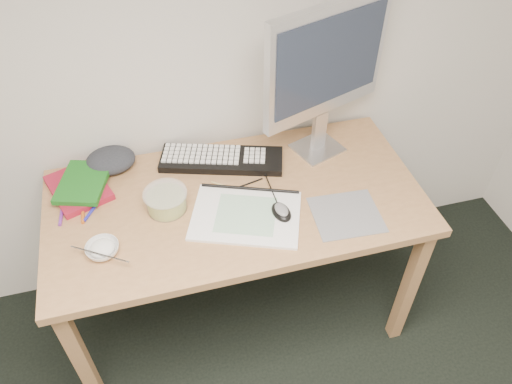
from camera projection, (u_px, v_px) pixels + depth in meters
desk at (236, 214)px, 1.92m from camera, size 1.40×0.70×0.75m
mousepad at (346, 215)px, 1.80m from camera, size 0.25×0.23×0.00m
sketchpad at (246, 216)px, 1.79m from camera, size 0.46×0.40×0.01m
keyboard at (222, 160)px, 2.00m from camera, size 0.51×0.29×0.03m
monitor at (326, 66)px, 1.80m from camera, size 0.51×0.22×0.62m
mouse at (281, 210)px, 1.78m from camera, size 0.08×0.11×0.03m
rice_bowl at (103, 249)px, 1.67m from camera, size 0.12×0.12×0.03m
chopsticks at (100, 254)px, 1.63m from camera, size 0.18×0.12×0.02m
fruit_tub at (166, 201)px, 1.80m from camera, size 0.18×0.18×0.08m
book_red at (79, 188)px, 1.89m from camera, size 0.26×0.30×0.03m
book_green at (83, 182)px, 1.87m from camera, size 0.23×0.27×0.02m
cloth_lump at (111, 160)px, 1.97m from camera, size 0.18×0.16×0.07m
pencil_pink at (227, 199)px, 1.86m from camera, size 0.16×0.05×0.01m
pencil_tan at (233, 188)px, 1.90m from camera, size 0.15×0.12×0.01m
pencil_black at (244, 185)px, 1.91m from camera, size 0.16×0.04×0.01m
marker_blue at (93, 209)px, 1.82m from camera, size 0.07×0.11×0.01m
marker_orange at (83, 210)px, 1.81m from camera, size 0.01×0.13×0.01m
marker_purple at (62, 212)px, 1.81m from camera, size 0.02×0.13×0.01m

